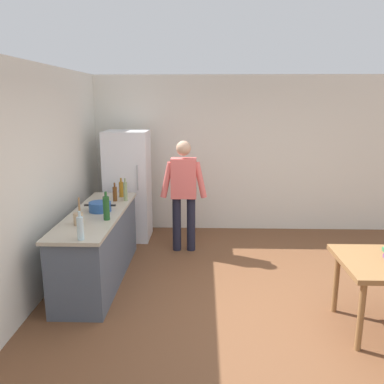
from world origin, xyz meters
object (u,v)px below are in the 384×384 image
(bottle_vinegar_tall, at_px, (125,191))
(person, at_px, (184,189))
(bottle_beer_brown, at_px, (115,194))
(bottle_oil_amber, at_px, (121,189))
(bottle_water_clear, at_px, (80,228))
(utensil_jar, at_px, (78,218))
(refrigerator, at_px, (128,186))
(cooking_pot, at_px, (100,207))
(bottle_wine_green, at_px, (106,208))

(bottle_vinegar_tall, bearing_deg, person, 28.77)
(bottle_beer_brown, bearing_deg, bottle_oil_amber, 80.98)
(bottle_water_clear, distance_m, bottle_beer_brown, 1.58)
(utensil_jar, xyz_separation_m, bottle_vinegar_tall, (0.32, 1.13, 0.06))
(refrigerator, xyz_separation_m, person, (0.95, -0.55, 0.08))
(person, xyz_separation_m, cooking_pot, (-1.01, -1.00, -0.02))
(person, bearing_deg, utensil_jar, -125.51)
(refrigerator, xyz_separation_m, bottle_wine_green, (0.11, -1.91, 0.15))
(cooking_pot, bearing_deg, bottle_oil_amber, 81.66)
(person, height_order, bottle_beer_brown, person)
(refrigerator, height_order, cooking_pot, refrigerator)
(bottle_wine_green, bearing_deg, bottle_water_clear, -97.96)
(cooking_pot, xyz_separation_m, bottle_vinegar_tall, (0.22, 0.56, 0.08))
(bottle_beer_brown, bearing_deg, cooking_pot, -98.01)
(person, height_order, bottle_oil_amber, person)
(bottle_oil_amber, bearing_deg, bottle_beer_brown, -99.02)
(cooking_pot, relative_size, bottle_water_clear, 1.33)
(bottle_wine_green, bearing_deg, bottle_beer_brown, 96.11)
(utensil_jar, relative_size, bottle_water_clear, 1.07)
(utensil_jar, distance_m, bottle_beer_brown, 1.11)
(cooking_pot, relative_size, utensil_jar, 1.25)
(refrigerator, bearing_deg, cooking_pot, -92.37)
(refrigerator, distance_m, person, 1.10)
(bottle_vinegar_tall, bearing_deg, bottle_water_clear, -95.10)
(bottle_oil_amber, bearing_deg, utensil_jar, -99.11)
(bottle_wine_green, bearing_deg, bottle_oil_amber, 92.80)
(person, xyz_separation_m, bottle_wine_green, (-0.84, -1.36, 0.07))
(utensil_jar, bearing_deg, bottle_beer_brown, 80.86)
(cooking_pot, distance_m, utensil_jar, 0.57)
(bottle_water_clear, bearing_deg, bottle_beer_brown, 89.93)
(refrigerator, distance_m, bottle_oil_amber, 0.78)
(bottle_oil_amber, xyz_separation_m, bottle_wine_green, (0.06, -1.14, 0.03))
(cooking_pot, distance_m, bottle_water_clear, 1.06)
(utensil_jar, relative_size, bottle_wine_green, 0.94)
(cooking_pot, relative_size, bottle_oil_amber, 1.43)
(cooking_pot, relative_size, bottle_wine_green, 1.18)
(bottle_vinegar_tall, xyz_separation_m, bottle_water_clear, (-0.14, -1.61, -0.01))
(bottle_vinegar_tall, relative_size, bottle_beer_brown, 1.23)
(utensil_jar, bearing_deg, bottle_water_clear, -70.41)
(refrigerator, height_order, bottle_vinegar_tall, refrigerator)
(person, relative_size, utensil_jar, 5.31)
(refrigerator, relative_size, bottle_vinegar_tall, 5.62)
(bottle_water_clear, relative_size, bottle_wine_green, 0.88)
(utensil_jar, xyz_separation_m, bottle_water_clear, (0.17, -0.49, 0.05))
(cooking_pot, height_order, utensil_jar, utensil_jar)
(person, xyz_separation_m, utensil_jar, (-1.12, -1.56, 0.00))
(person, bearing_deg, bottle_oil_amber, -166.21)
(cooking_pot, height_order, bottle_vinegar_tall, bottle_vinegar_tall)
(utensil_jar, relative_size, bottle_vinegar_tall, 1.00)
(bottle_wine_green, bearing_deg, bottle_vinegar_tall, 87.08)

